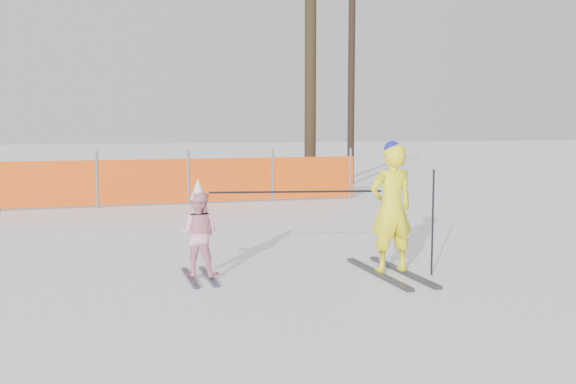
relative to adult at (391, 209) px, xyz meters
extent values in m
plane|color=white|center=(-1.18, -0.09, -0.80)|extent=(120.00, 120.00, 0.00)
cube|color=black|center=(-0.17, 0.00, -0.78)|extent=(0.09, 1.69, 0.04)
cube|color=black|center=(0.17, 0.00, -0.78)|extent=(0.09, 1.69, 0.04)
imported|color=yellow|center=(0.00, 0.00, 0.01)|extent=(0.57, 0.38, 1.54)
sphere|color=navy|center=(0.00, 0.00, 0.72)|extent=(0.20, 0.20, 0.20)
cube|color=black|center=(-2.36, 0.48, -0.78)|extent=(0.09, 1.00, 0.03)
cube|color=black|center=(-2.14, 0.48, -0.78)|extent=(0.09, 1.00, 0.03)
imported|color=pink|center=(-2.25, 0.48, -0.27)|extent=(0.60, 0.56, 1.00)
cone|color=silver|center=(-2.25, 0.48, 0.27)|extent=(0.19, 0.19, 0.24)
cylinder|color=black|center=(0.45, -0.20, -0.16)|extent=(0.02, 0.02, 1.28)
cylinder|color=black|center=(-1.13, 0.24, 0.22)|extent=(2.01, 0.45, 0.02)
cylinder|color=#595960|center=(-3.28, 7.67, -0.17)|extent=(0.06, 0.06, 1.25)
cylinder|color=#595960|center=(-1.28, 7.67, -0.17)|extent=(0.06, 0.06, 1.25)
cylinder|color=#595960|center=(0.72, 7.67, -0.17)|extent=(0.06, 0.06, 1.25)
cylinder|color=#595960|center=(2.72, 7.67, -0.17)|extent=(0.06, 0.06, 1.25)
cube|color=#DD4B0B|center=(-5.25, 7.67, -0.25)|extent=(16.07, 0.03, 1.00)
cylinder|color=#2D2214|center=(2.32, 9.55, 2.80)|extent=(0.31, 0.31, 7.20)
cylinder|color=black|center=(4.25, 11.28, 2.23)|extent=(0.21, 0.21, 6.06)
camera|label=1|loc=(-3.47, -6.93, 1.00)|focal=40.00mm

